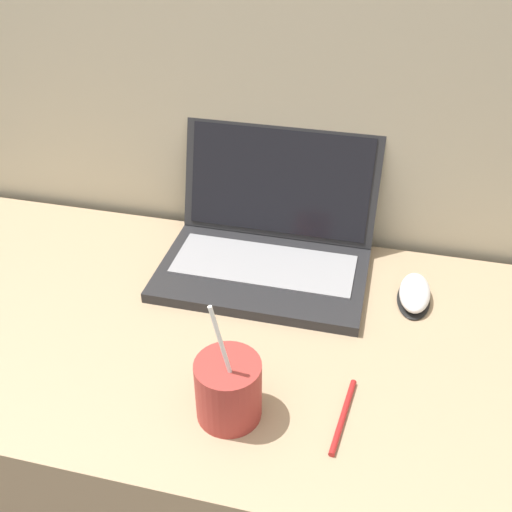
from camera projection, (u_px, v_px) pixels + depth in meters
desk at (212, 457)px, 1.23m from camera, size 1.36×0.63×0.72m
laptop at (268, 240)px, 1.14m from camera, size 0.39×0.31×0.24m
drink_cup at (228, 388)px, 0.84m from camera, size 0.09×0.09×0.21m
computer_mouse at (415, 294)px, 1.07m from camera, size 0.06×0.12×0.04m
pen at (343, 416)px, 0.86m from camera, size 0.02×0.14×0.01m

